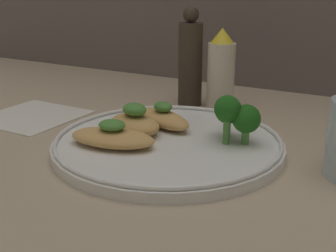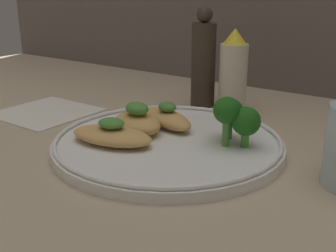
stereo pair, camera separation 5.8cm
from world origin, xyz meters
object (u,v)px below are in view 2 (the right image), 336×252
at_px(broccoli_bunch, 235,116).
at_px(pepper_grinder, 203,62).
at_px(plate, 168,142).
at_px(sauce_bottle, 233,73).

xyz_separation_m(broccoli_bunch, pepper_grinder, (-0.16, 0.18, 0.03)).
bearing_deg(pepper_grinder, broccoli_bunch, -48.73).
bearing_deg(broccoli_bunch, plate, -153.99).
height_order(broccoli_bunch, sauce_bottle, sauce_bottle).
distance_m(broccoli_bunch, pepper_grinder, 0.24).
relative_size(plate, sauce_bottle, 2.16).
distance_m(sauce_bottle, pepper_grinder, 0.06).
bearing_deg(sauce_bottle, broccoli_bunch, -61.91).
bearing_deg(pepper_grinder, sauce_bottle, 0.00).
bearing_deg(plate, sauce_bottle, 94.06).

